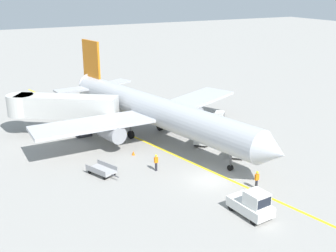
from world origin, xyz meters
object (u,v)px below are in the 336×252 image
ground_crew_wing_walker (257,179)px  safety_cone_nose_left (133,153)px  belt_loader_forward_hold (238,148)px  belt_loader_aft_hold (203,136)px  airliner (153,110)px  safety_cone_nose_right (200,121)px  ground_crew_marshaller (156,162)px  jet_bridge (56,106)px  pushback_tug (252,204)px  baggage_tug_near_wing (228,130)px  baggage_cart_loaded (102,170)px  baggage_tug_by_cargo_door (217,120)px

ground_crew_wing_walker → safety_cone_nose_left: size_ratio=3.86×
belt_loader_forward_hold → belt_loader_aft_hold: size_ratio=1.01×
airliner → belt_loader_aft_hold: (4.35, -4.08, -2.64)m
belt_loader_forward_hold → airliner: bearing=123.4°
belt_loader_forward_hold → safety_cone_nose_right: belt_loader_forward_hold is taller
ground_crew_marshaller → ground_crew_wing_walker: bearing=-50.2°
safety_cone_nose_right → jet_bridge: bearing=167.4°
airliner → belt_loader_forward_hold: airliner is taller
pushback_tug → belt_loader_forward_hold: 12.42m
baggage_tug_near_wing → ground_crew_wing_walker: (-5.32, -11.90, -0.02)m
pushback_tug → baggage_cart_loaded: pushback_tug is taller
pushback_tug → belt_loader_forward_hold: belt_loader_forward_hold is taller
belt_loader_aft_hold → safety_cone_nose_left: size_ratio=10.35×
pushback_tug → ground_crew_marshaller: 11.35m
belt_loader_forward_hold → belt_loader_aft_hold: 4.94m
baggage_tug_by_cargo_door → ground_crew_wing_walker: baggage_tug_by_cargo_door is taller
baggage_tug_near_wing → belt_loader_forward_hold: (-2.04, -4.75, -0.15)m
belt_loader_aft_hold → ground_crew_marshaller: bearing=-151.6°
belt_loader_aft_hold → safety_cone_nose_left: (-8.53, 0.26, -0.56)m
belt_loader_forward_hold → safety_cone_nose_left: belt_loader_forward_hold is taller
jet_bridge → airliner: bearing=-32.5°
baggage_cart_loaded → safety_cone_nose_right: bearing=28.8°
jet_bridge → ground_crew_wing_walker: (12.30, -22.18, -2.63)m
belt_loader_aft_hold → safety_cone_nose_left: 8.55m
belt_loader_aft_hold → safety_cone_nose_right: (3.55, 6.37, -0.56)m
safety_cone_nose_right → ground_crew_marshaller: bearing=-137.3°
ground_crew_wing_walker → safety_cone_nose_right: 19.03m
jet_bridge → ground_crew_marshaller: bearing=-67.6°
baggage_cart_loaded → safety_cone_nose_left: size_ratio=8.57×
ground_crew_marshaller → ground_crew_wing_walker: 9.77m
belt_loader_aft_hold → pushback_tug: bearing=-108.3°
baggage_tug_by_cargo_door → belt_loader_forward_hold: bearing=-109.6°
jet_bridge → belt_loader_aft_hold: (14.13, -10.31, -2.77)m
pushback_tug → baggage_tug_by_cargo_door: size_ratio=1.42×
pushback_tug → safety_cone_nose_left: bearing=102.6°
jet_bridge → ground_crew_marshaller: 16.09m
belt_loader_aft_hold → safety_cone_nose_left: belt_loader_aft_hold is taller
jet_bridge → baggage_tug_by_cargo_door: size_ratio=4.52×
belt_loader_forward_hold → safety_cone_nose_left: size_ratio=10.47×
belt_loader_forward_hold → belt_loader_aft_hold: (-1.45, 4.72, 0.00)m
belt_loader_aft_hold → airliner: bearing=136.8°
jet_bridge → ground_crew_wing_walker: 25.50m
safety_cone_nose_left → safety_cone_nose_right: same height
jet_bridge → baggage_tug_by_cargo_door: (18.58, -6.59, -2.62)m
baggage_tug_near_wing → ground_crew_marshaller: 12.38m
baggage_tug_by_cargo_door → belt_loader_aft_hold: belt_loader_aft_hold is taller
pushback_tug → safety_cone_nose_right: size_ratio=8.58×
jet_bridge → baggage_tug_by_cargo_door: jet_bridge is taller
pushback_tug → baggage_cart_loaded: bearing=122.7°
baggage_cart_loaded → ground_crew_marshaller: size_ratio=2.22×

